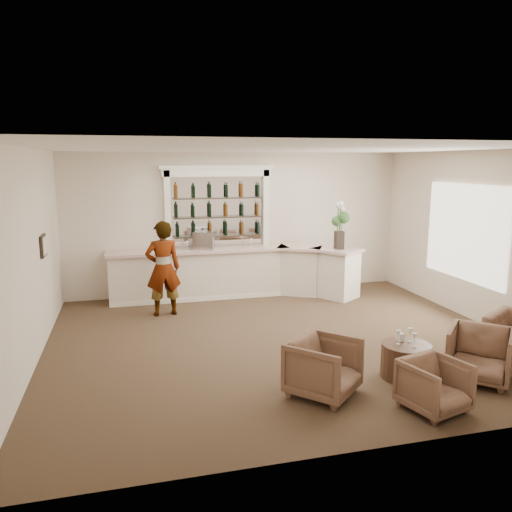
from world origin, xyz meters
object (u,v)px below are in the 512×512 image
at_px(sommelier, 163,268).
at_px(espresso_machine, 204,240).
at_px(bar_counter, 236,272).
at_px(armchair_center, 434,386).
at_px(armchair_left, 324,367).
at_px(flower_vase, 340,222).
at_px(armchair_right, 480,355).
at_px(cocktail_table, 406,361).

bearing_deg(sommelier, espresso_machine, -138.75).
distance_m(bar_counter, armchair_center, 6.03).
bearing_deg(armchair_left, flower_vase, 21.65).
distance_m(sommelier, espresso_machine, 1.51).
distance_m(armchair_center, armchair_right, 1.30).
distance_m(armchair_left, espresso_machine, 5.36).
relative_size(bar_counter, flower_vase, 5.33).
relative_size(cocktail_table, armchair_center, 0.98).
height_order(armchair_left, espresso_machine, espresso_machine).
bearing_deg(armchair_center, espresso_machine, 92.51).
relative_size(bar_counter, sommelier, 2.96).
bearing_deg(armchair_right, sommelier, 177.83).
xyz_separation_m(armchair_right, espresso_machine, (-3.11, 5.35, 0.95)).
bearing_deg(armchair_left, cocktail_table, -33.37).
xyz_separation_m(armchair_left, flower_vase, (2.17, 4.47, 1.36)).
height_order(sommelier, flower_vase, flower_vase).
bearing_deg(bar_counter, espresso_machine, 174.32).
bearing_deg(bar_counter, armchair_center, -78.06).
xyz_separation_m(sommelier, flower_vase, (3.96, 0.33, 0.78)).
relative_size(armchair_right, espresso_machine, 1.87).
height_order(espresso_machine, flower_vase, flower_vase).
bearing_deg(armchair_left, sommelier, 70.89).
distance_m(espresso_machine, flower_vase, 3.08).
height_order(armchair_right, flower_vase, flower_vase).
bearing_deg(cocktail_table, sommelier, 128.80).
xyz_separation_m(armchair_center, espresso_machine, (-1.97, 5.97, 1.01)).
height_order(armchair_left, armchair_right, armchair_left).
height_order(cocktail_table, armchair_center, armchair_center).
bearing_deg(flower_vase, armchair_right, -88.11).
bearing_deg(bar_counter, armchair_left, -89.22).
bearing_deg(espresso_machine, armchair_right, -41.21).
xyz_separation_m(bar_counter, armchair_left, (0.07, -5.14, -0.19)).
height_order(sommelier, armchair_left, sommelier).
xyz_separation_m(armchair_right, flower_vase, (-0.15, 4.61, 1.36)).
relative_size(cocktail_table, flower_vase, 0.66).
bearing_deg(flower_vase, armchair_left, -115.84).
relative_size(espresso_machine, flower_vase, 0.42).
bearing_deg(espresso_machine, cocktail_table, -48.01).
relative_size(armchair_center, espresso_machine, 1.59).
distance_m(bar_counter, armchair_left, 5.14).
bearing_deg(cocktail_table, armchair_center, -100.87).
height_order(armchair_left, armchair_center, armchair_left).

